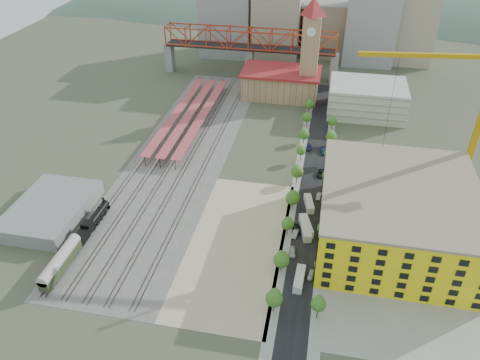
% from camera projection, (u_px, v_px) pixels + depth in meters
% --- Properties ---
extents(ground, '(400.00, 400.00, 0.00)m').
position_uv_depth(ground, '(265.00, 187.00, 166.46)').
color(ground, '#474C38').
rests_on(ground, ground).
extents(ballast_strip, '(36.00, 165.00, 0.06)m').
position_uv_depth(ballast_strip, '(183.00, 153.00, 186.60)').
color(ballast_strip, '#605E59').
rests_on(ballast_strip, ground).
extents(dirt_lot, '(28.00, 67.00, 0.06)m').
position_uv_depth(dirt_lot, '(237.00, 243.00, 141.38)').
color(dirt_lot, tan).
rests_on(dirt_lot, ground).
extents(street_asphalt, '(12.00, 170.00, 0.06)m').
position_uv_depth(street_asphalt, '(313.00, 170.00, 176.08)').
color(street_asphalt, black).
rests_on(street_asphalt, ground).
extents(sidewalk_west, '(3.00, 170.00, 0.04)m').
position_uv_depth(sidewalk_west, '(299.00, 168.00, 176.98)').
color(sidewalk_west, gray).
rests_on(sidewalk_west, ground).
extents(sidewalk_east, '(3.00, 170.00, 0.04)m').
position_uv_depth(sidewalk_east, '(328.00, 171.00, 175.19)').
color(sidewalk_east, gray).
rests_on(sidewalk_east, ground).
extents(construction_pad, '(50.00, 90.00, 0.06)m').
position_uv_depth(construction_pad, '(401.00, 240.00, 142.78)').
color(construction_pad, gray).
rests_on(construction_pad, ground).
extents(rail_tracks, '(26.56, 160.00, 0.18)m').
position_uv_depth(rail_tracks, '(179.00, 152.00, 186.82)').
color(rail_tracks, '#382B23').
rests_on(rail_tracks, ground).
extents(platform_canopies, '(16.00, 80.00, 4.12)m').
position_uv_depth(platform_canopies, '(190.00, 113.00, 207.67)').
color(platform_canopies, '#B44A45').
rests_on(platform_canopies, ground).
extents(station_hall, '(38.00, 24.00, 13.10)m').
position_uv_depth(station_hall, '(281.00, 83.00, 230.53)').
color(station_hall, tan).
rests_on(station_hall, ground).
extents(clock_tower, '(12.00, 12.00, 52.00)m').
position_uv_depth(clock_tower, '(311.00, 41.00, 214.57)').
color(clock_tower, tan).
rests_on(clock_tower, ground).
extents(parking_garage, '(34.00, 26.00, 14.00)m').
position_uv_depth(parking_garage, '(367.00, 98.00, 213.87)').
color(parking_garage, silver).
rests_on(parking_garage, ground).
extents(truss_bridge, '(94.00, 9.60, 25.60)m').
position_uv_depth(truss_bridge, '(250.00, 42.00, 245.81)').
color(truss_bridge, gray).
rests_on(truss_bridge, ground).
extents(construction_building, '(44.60, 50.60, 18.80)m').
position_uv_depth(construction_building, '(397.00, 214.00, 138.07)').
color(construction_building, yellow).
rests_on(construction_building, ground).
extents(warehouse, '(22.00, 32.00, 5.00)m').
position_uv_depth(warehouse, '(50.00, 210.00, 151.33)').
color(warehouse, gray).
rests_on(warehouse, ground).
extents(street_trees, '(15.40, 124.40, 8.00)m').
position_uv_depth(street_trees, '(312.00, 184.00, 167.93)').
color(street_trees, '#2C6E21').
rests_on(street_trees, ground).
extents(skyline, '(133.00, 46.00, 60.00)m').
position_uv_depth(skyline, '(317.00, 19.00, 268.80)').
color(skyline, '#9EA0A3').
rests_on(skyline, ground).
extents(distant_hills, '(647.00, 264.00, 227.00)m').
position_uv_depth(distant_hills, '(357.00, 104.00, 415.42)').
color(distant_hills, '#4C6B59').
rests_on(distant_hills, ground).
extents(locomotive, '(2.90, 22.34, 5.59)m').
position_uv_depth(locomotive, '(93.00, 222.00, 146.88)').
color(locomotive, black).
rests_on(locomotive, ground).
extents(coach, '(3.21, 18.62, 5.84)m').
position_uv_depth(coach, '(60.00, 262.00, 130.28)').
color(coach, '#2D391F').
rests_on(coach, ground).
extents(tower_crane, '(54.26, 8.46, 58.12)m').
position_uv_depth(tower_crane, '(474.00, 101.00, 141.35)').
color(tower_crane, '#CF970D').
rests_on(tower_crane, ground).
extents(site_trailer_a, '(2.81, 9.31, 2.52)m').
position_uv_depth(site_trailer_a, '(299.00, 279.00, 127.45)').
color(site_trailer_a, silver).
rests_on(site_trailer_a, ground).
extents(site_trailer_b, '(4.50, 9.77, 2.59)m').
position_uv_depth(site_trailer_b, '(306.00, 230.00, 144.70)').
color(site_trailer_b, silver).
rests_on(site_trailer_b, ground).
extents(site_trailer_c, '(5.37, 10.03, 2.66)m').
position_uv_depth(site_trailer_c, '(306.00, 226.00, 146.26)').
color(site_trailer_c, silver).
rests_on(site_trailer_c, ground).
extents(site_trailer_d, '(4.19, 9.11, 2.41)m').
position_uv_depth(site_trailer_d, '(309.00, 204.00, 156.25)').
color(site_trailer_d, silver).
rests_on(site_trailer_d, ground).
extents(car_0, '(2.27, 4.80, 1.58)m').
position_uv_depth(car_0, '(292.00, 252.00, 137.14)').
color(car_0, '#BABABA').
rests_on(car_0, ground).
extents(car_1, '(2.14, 4.55, 1.44)m').
position_uv_depth(car_1, '(295.00, 234.00, 144.15)').
color(car_1, '#9A9BA0').
rests_on(car_1, ground).
extents(car_2, '(3.35, 5.74, 1.50)m').
position_uv_depth(car_2, '(296.00, 230.00, 145.66)').
color(car_2, black).
rests_on(car_2, ground).
extents(car_3, '(1.96, 4.58, 1.32)m').
position_uv_depth(car_3, '(309.00, 148.00, 188.85)').
color(car_3, navy).
rests_on(car_3, ground).
extents(car_4, '(2.23, 4.16, 1.35)m').
position_uv_depth(car_4, '(311.00, 275.00, 129.49)').
color(car_4, silver).
rests_on(car_4, ground).
extents(car_5, '(2.07, 4.35, 1.37)m').
position_uv_depth(car_5, '(319.00, 196.00, 160.63)').
color(car_5, '#A3A4A9').
rests_on(car_5, ground).
extents(car_6, '(2.87, 5.67, 1.54)m').
position_uv_depth(car_6, '(321.00, 173.00, 172.56)').
color(car_6, black).
rests_on(car_6, ground).
extents(car_7, '(2.65, 5.42, 1.52)m').
position_uv_depth(car_7, '(323.00, 151.00, 186.34)').
color(car_7, navy).
rests_on(car_7, ground).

